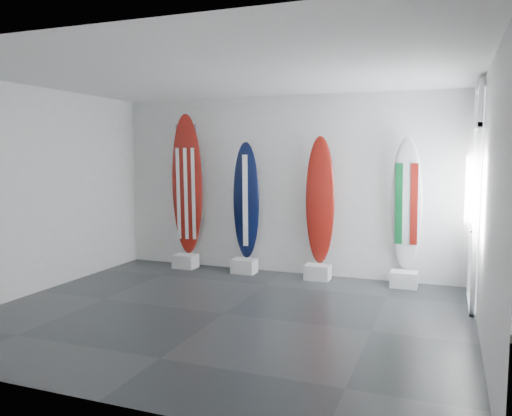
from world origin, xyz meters
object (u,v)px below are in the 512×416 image
at_px(surfboard_usa, 187,185).
at_px(surfboard_swiss, 320,201).
at_px(surfboard_navy, 246,201).
at_px(surfboard_italy, 407,204).

relative_size(surfboard_usa, surfboard_swiss, 1.20).
relative_size(surfboard_usa, surfboard_navy, 1.25).
relative_size(surfboard_swiss, surfboard_italy, 1.01).
xyz_separation_m(surfboard_navy, surfboard_italy, (2.64, 0.00, 0.03)).
xyz_separation_m(surfboard_usa, surfboard_navy, (1.14, 0.00, -0.25)).
height_order(surfboard_usa, surfboard_swiss, surfboard_usa).
distance_m(surfboard_usa, surfboard_swiss, 2.43).
bearing_deg(surfboard_swiss, surfboard_navy, 177.05).
bearing_deg(surfboard_navy, surfboard_usa, 170.34).
relative_size(surfboard_navy, surfboard_swiss, 0.96).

